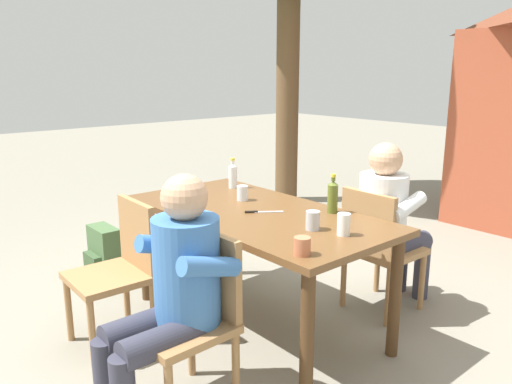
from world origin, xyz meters
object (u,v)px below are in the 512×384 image
(dining_table, at_px, (256,225))
(bottle_olive, at_px, (333,196))
(cup_terracotta, at_px, (302,246))
(chair_far_right, at_px, (378,244))
(table_knife, at_px, (261,212))
(person_in_plaid_shirt, at_px, (389,218))
(cup_glass, at_px, (243,193))
(backpack_by_near_side, at_px, (104,255))
(bottle_clear, at_px, (233,175))
(chair_near_left, at_px, (120,265))
(bottle_amber, at_px, (186,197))
(cup_steel, at_px, (313,220))
(chair_near_right, at_px, (193,311))
(cup_white, at_px, (344,224))
(person_in_white_shirt, at_px, (173,286))

(dining_table, xyz_separation_m, bottle_olive, (0.34, 0.33, 0.20))
(dining_table, distance_m, cup_terracotta, 0.82)
(chair_far_right, distance_m, table_knife, 0.87)
(cup_terracotta, bearing_deg, person_in_plaid_shirt, 105.68)
(cup_glass, bearing_deg, backpack_by_near_side, -153.09)
(dining_table, relative_size, bottle_clear, 7.78)
(person_in_plaid_shirt, distance_m, bottle_olive, 0.57)
(chair_far_right, relative_size, chair_near_left, 1.00)
(cup_terracotta, xyz_separation_m, table_knife, (-0.68, 0.33, -0.04))
(bottle_amber, xyz_separation_m, cup_steel, (0.72, 0.36, -0.05))
(dining_table, xyz_separation_m, chair_far_right, (0.40, 0.74, -0.20))
(table_knife, distance_m, backpack_by_near_side, 1.57)
(chair_near_right, xyz_separation_m, bottle_amber, (-0.62, 0.37, 0.40))
(bottle_olive, relative_size, cup_terracotta, 2.78)
(cup_white, bearing_deg, cup_terracotta, -80.70)
(person_in_plaid_shirt, height_order, cup_glass, person_in_plaid_shirt)
(chair_far_right, relative_size, person_in_plaid_shirt, 0.74)
(cup_white, bearing_deg, dining_table, -176.61)
(cup_glass, xyz_separation_m, table_knife, (0.31, -0.10, -0.05))
(person_in_white_shirt, distance_m, cup_steel, 0.86)
(chair_near_left, bearing_deg, backpack_by_near_side, 162.59)
(bottle_clear, bearing_deg, dining_table, -25.11)
(cup_steel, bearing_deg, chair_near_left, -140.75)
(cup_terracotta, xyz_separation_m, cup_steel, (-0.23, 0.32, 0.01))
(bottle_clear, distance_m, cup_steel, 1.12)
(chair_far_right, distance_m, cup_steel, 0.84)
(bottle_clear, bearing_deg, table_knife, -23.65)
(person_in_white_shirt, relative_size, backpack_by_near_side, 2.70)
(chair_near_left, bearing_deg, cup_white, 36.33)
(chair_near_right, height_order, cup_white, cup_white)
(person_in_plaid_shirt, xyz_separation_m, bottle_olive, (-0.06, -0.52, 0.23))
(backpack_by_near_side, bearing_deg, bottle_amber, 3.83)
(bottle_amber, distance_m, cup_steel, 0.81)
(chair_near_right, relative_size, cup_glass, 8.64)
(cup_terracotta, bearing_deg, bottle_clear, 155.07)
(bottle_olive, distance_m, table_knife, 0.45)
(bottle_amber, bearing_deg, chair_far_right, 61.13)
(cup_steel, bearing_deg, person_in_plaid_shirt, 96.55)
(dining_table, height_order, bottle_clear, bottle_clear)
(cup_white, relative_size, table_knife, 0.58)
(bottle_amber, bearing_deg, chair_near_left, -115.33)
(person_in_white_shirt, xyz_separation_m, cup_steel, (0.10, 0.84, 0.18))
(bottle_amber, distance_m, cup_white, 0.98)
(chair_near_right, distance_m, person_in_white_shirt, 0.20)
(bottle_olive, bearing_deg, cup_steel, -65.38)
(bottle_amber, xyz_separation_m, cup_white, (0.89, 0.41, -0.05))
(cup_terracotta, relative_size, cup_white, 0.73)
(table_knife, bearing_deg, cup_terracotta, -26.11)
(bottle_olive, relative_size, bottle_amber, 1.00)
(chair_near_right, height_order, backpack_by_near_side, chair_near_right)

